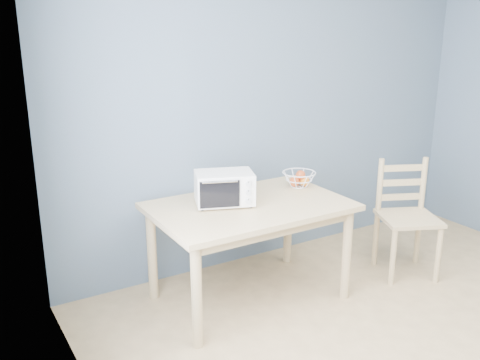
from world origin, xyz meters
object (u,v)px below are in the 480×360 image
dining_table (250,217)px  toaster_oven (222,188)px  dining_chair (406,219)px  fruit_basket (299,179)px

dining_table → toaster_oven: 0.30m
toaster_oven → dining_table: bearing=-6.2°
dining_chair → fruit_basket: bearing=175.8°
toaster_oven → fruit_basket: 0.73m
toaster_oven → dining_chair: (1.52, -0.36, -0.41)m
dining_table → toaster_oven: toaster_oven is taller
dining_table → dining_chair: (1.34, -0.27, -0.19)m
fruit_basket → dining_table: bearing=-164.7°
dining_table → dining_chair: size_ratio=1.49×
dining_table → fruit_basket: 0.60m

